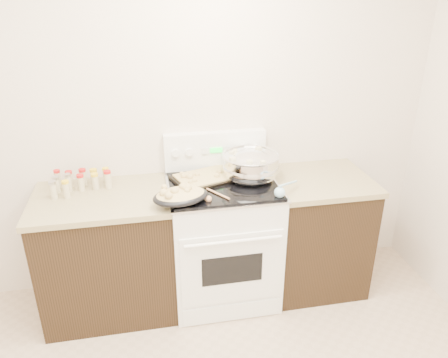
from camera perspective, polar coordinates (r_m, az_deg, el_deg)
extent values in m
cube|color=beige|center=(3.20, -7.64, 8.18)|extent=(4.00, 0.05, 2.70)
cube|color=black|center=(3.28, -14.80, -9.67)|extent=(0.90, 0.64, 0.88)
cube|color=brown|center=(3.05, -15.72, -2.49)|extent=(0.93, 0.67, 0.04)
cube|color=black|center=(3.50, 11.72, -7.01)|extent=(0.70, 0.64, 0.88)
cube|color=brown|center=(3.28, 12.40, -0.15)|extent=(0.73, 0.67, 0.04)
cube|color=white|center=(3.29, -0.17, -8.23)|extent=(0.76, 0.66, 0.92)
cube|color=white|center=(3.02, 1.06, -11.70)|extent=(0.70, 0.01, 0.55)
cube|color=black|center=(3.01, 1.09, -11.78)|extent=(0.42, 0.01, 0.22)
cylinder|color=white|center=(2.85, 1.26, -8.18)|extent=(0.65, 0.02, 0.02)
cube|color=white|center=(3.26, 1.00, -17.01)|extent=(0.70, 0.01, 0.14)
cube|color=silver|center=(3.06, -0.18, -0.88)|extent=(0.78, 0.68, 0.01)
cube|color=black|center=(3.06, -0.18, -0.68)|extent=(0.74, 0.64, 0.01)
cube|color=white|center=(3.27, -1.16, 3.81)|extent=(0.76, 0.07, 0.28)
cylinder|color=white|center=(3.18, -6.35, 3.36)|extent=(0.06, 0.02, 0.06)
cylinder|color=white|center=(3.19, -4.56, 3.50)|extent=(0.06, 0.02, 0.06)
cylinder|color=white|center=(3.26, 2.46, 3.99)|extent=(0.06, 0.02, 0.06)
cylinder|color=white|center=(3.28, 4.16, 4.10)|extent=(0.06, 0.02, 0.06)
cube|color=#19E533|center=(3.22, -1.03, 3.78)|extent=(0.09, 0.00, 0.04)
cube|color=silver|center=(3.21, -2.44, 3.67)|extent=(0.05, 0.00, 0.05)
cube|color=silver|center=(3.23, 0.37, 3.87)|extent=(0.05, 0.00, 0.05)
ellipsoid|color=silver|center=(3.11, 3.49, 1.46)|extent=(0.42, 0.42, 0.24)
cylinder|color=silver|center=(3.14, 3.46, 0.20)|extent=(0.22, 0.22, 0.01)
torus|color=silver|center=(3.07, 3.54, 3.11)|extent=(0.41, 0.41, 0.02)
cylinder|color=silver|center=(3.10, 3.50, 1.90)|extent=(0.39, 0.39, 0.13)
cylinder|color=olive|center=(3.07, 3.53, 2.91)|extent=(0.36, 0.36, 0.00)
cube|color=beige|center=(3.10, 1.61, 3.29)|extent=(0.03, 0.03, 0.02)
cube|color=beige|center=(2.96, 3.34, 2.20)|extent=(0.04, 0.04, 0.03)
cube|color=beige|center=(3.07, 1.52, 3.06)|extent=(0.03, 0.03, 0.02)
cube|color=beige|center=(2.96, 3.29, 2.14)|extent=(0.04, 0.04, 0.03)
cube|color=beige|center=(3.00, 1.12, 2.53)|extent=(0.05, 0.05, 0.03)
cube|color=beige|center=(2.97, 5.11, 2.15)|extent=(0.04, 0.04, 0.03)
cube|color=beige|center=(3.16, 1.48, 3.67)|extent=(0.03, 0.03, 0.03)
cube|color=beige|center=(3.14, 1.31, 3.55)|extent=(0.03, 0.03, 0.03)
cube|color=beige|center=(3.20, 4.53, 3.89)|extent=(0.05, 0.05, 0.03)
cube|color=beige|center=(3.06, 4.79, 2.92)|extent=(0.03, 0.03, 0.02)
cube|color=beige|center=(3.12, 0.99, 3.40)|extent=(0.04, 0.04, 0.02)
cube|color=beige|center=(3.13, 3.13, 3.44)|extent=(0.05, 0.05, 0.03)
cube|color=beige|center=(3.01, 4.33, 2.53)|extent=(0.04, 0.04, 0.03)
ellipsoid|color=black|center=(2.80, -5.70, -2.26)|extent=(0.41, 0.32, 0.08)
ellipsoid|color=tan|center=(2.79, -5.71, -2.04)|extent=(0.37, 0.29, 0.06)
sphere|color=tan|center=(2.82, -5.45, -1.00)|extent=(0.05, 0.05, 0.05)
sphere|color=tan|center=(2.80, -5.11, -1.18)|extent=(0.04, 0.04, 0.04)
sphere|color=tan|center=(2.80, -4.75, -1.15)|extent=(0.05, 0.05, 0.05)
sphere|color=tan|center=(2.76, -7.87, -1.82)|extent=(0.06, 0.06, 0.06)
sphere|color=tan|center=(2.71, -7.24, -2.19)|extent=(0.05, 0.05, 0.05)
sphere|color=tan|center=(2.77, -4.84, -1.55)|extent=(0.04, 0.04, 0.04)
sphere|color=tan|center=(2.77, -6.48, -1.56)|extent=(0.05, 0.05, 0.05)
sphere|color=tan|center=(2.82, -7.80, -1.05)|extent=(0.04, 0.04, 0.04)
cube|color=black|center=(3.11, -2.41, 0.10)|extent=(0.52, 0.43, 0.02)
cube|color=tan|center=(3.11, -2.41, 0.30)|extent=(0.46, 0.38, 0.02)
sphere|color=tan|center=(3.17, 0.24, 1.13)|extent=(0.04, 0.04, 0.04)
sphere|color=tan|center=(3.10, -4.36, 0.50)|extent=(0.04, 0.04, 0.04)
sphere|color=tan|center=(3.11, -3.53, 0.56)|extent=(0.04, 0.04, 0.04)
sphere|color=tan|center=(3.07, -4.47, 0.24)|extent=(0.05, 0.05, 0.05)
sphere|color=tan|center=(3.00, -4.41, -0.41)|extent=(0.03, 0.03, 0.03)
sphere|color=tan|center=(3.09, -5.29, 0.37)|extent=(0.04, 0.04, 0.04)
sphere|color=tan|center=(3.13, -5.53, 0.68)|extent=(0.03, 0.03, 0.03)
sphere|color=tan|center=(3.15, -0.63, 0.97)|extent=(0.04, 0.04, 0.04)
sphere|color=tan|center=(3.02, -3.92, -0.24)|extent=(0.04, 0.04, 0.04)
sphere|color=tan|center=(3.08, -0.93, 0.44)|extent=(0.04, 0.04, 0.04)
cylinder|color=tan|center=(2.90, -1.14, -1.78)|extent=(0.16, 0.23, 0.01)
sphere|color=tan|center=(2.81, -2.04, -2.63)|extent=(0.04, 0.04, 0.04)
sphere|color=#92BFDA|center=(2.88, 7.28, -1.76)|extent=(0.07, 0.07, 0.07)
cylinder|color=#92BFDA|center=(2.96, 8.38, -0.60)|extent=(0.19, 0.17, 0.07)
cylinder|color=#BFB28C|center=(3.25, -20.86, -0.08)|extent=(0.04, 0.04, 0.11)
cylinder|color=#B21414|center=(3.23, -21.03, 0.95)|extent=(0.04, 0.04, 0.02)
cylinder|color=#BFB28C|center=(3.23, -19.52, -0.14)|extent=(0.04, 0.04, 0.10)
cylinder|color=#B21414|center=(3.20, -19.66, 0.82)|extent=(0.05, 0.05, 0.02)
cylinder|color=#BFB28C|center=(3.22, -17.91, 0.10)|extent=(0.05, 0.05, 0.10)
cylinder|color=#B21414|center=(3.20, -18.05, 1.10)|extent=(0.05, 0.05, 0.02)
cylinder|color=#BFB28C|center=(3.21, -16.59, 0.15)|extent=(0.05, 0.05, 0.10)
cylinder|color=gold|center=(3.19, -16.71, 1.09)|extent=(0.05, 0.05, 0.02)
cylinder|color=#BFB28C|center=(3.20, -15.12, 0.26)|extent=(0.04, 0.04, 0.10)
cylinder|color=gold|center=(3.17, -15.24, 1.27)|extent=(0.04, 0.04, 0.02)
cylinder|color=#BFB28C|center=(3.17, -21.02, -0.84)|extent=(0.04, 0.04, 0.10)
cylinder|color=#B2B2B7|center=(3.14, -21.18, 0.13)|extent=(0.05, 0.05, 0.02)
cylinder|color=#BFB28C|center=(3.16, -19.60, -0.59)|extent=(0.04, 0.04, 0.11)
cylinder|color=#B2B2B7|center=(3.13, -19.77, 0.49)|extent=(0.04, 0.04, 0.02)
cylinder|color=#BFB28C|center=(3.14, -18.16, -0.59)|extent=(0.05, 0.05, 0.10)
cylinder|color=#B21414|center=(3.12, -18.30, 0.39)|extent=(0.05, 0.05, 0.02)
cylinder|color=#BFB28C|center=(3.13, -16.45, -0.46)|extent=(0.05, 0.05, 0.10)
cylinder|color=gold|center=(3.11, -16.58, 0.53)|extent=(0.05, 0.05, 0.02)
cylinder|color=#BFB28C|center=(3.12, -14.89, -0.22)|extent=(0.05, 0.05, 0.11)
cylinder|color=#B21414|center=(3.09, -15.03, 0.89)|extent=(0.05, 0.05, 0.02)
cylinder|color=#BFB28C|center=(3.08, -21.37, -1.52)|extent=(0.04, 0.04, 0.11)
cylinder|color=#B2B2B7|center=(3.05, -21.55, -0.44)|extent=(0.05, 0.05, 0.02)
cylinder|color=#BFB28C|center=(3.06, -19.88, -1.44)|extent=(0.04, 0.04, 0.11)
cylinder|color=gold|center=(3.04, -20.05, -0.37)|extent=(0.05, 0.05, 0.02)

